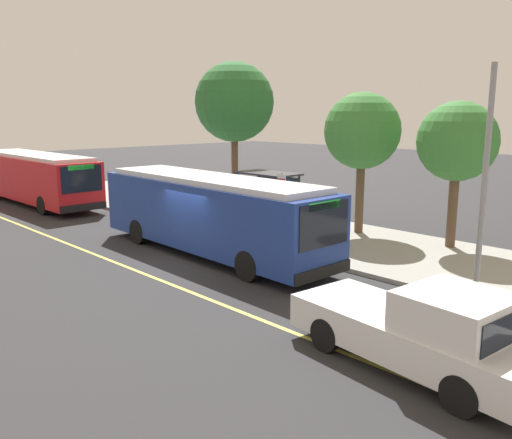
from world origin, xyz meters
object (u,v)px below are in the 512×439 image
at_px(route_sign_post, 282,198).
at_px(transit_bus_main, 211,212).
at_px(transit_bus_second, 36,177).
at_px(pedestrian_commuter, 235,209).
at_px(pickup_truck, 423,331).
at_px(waiting_bench, 272,216).

bearing_deg(route_sign_post, transit_bus_main, -110.81).
xyz_separation_m(transit_bus_main, route_sign_post, (1.04, 2.74, 0.34)).
relative_size(transit_bus_second, pedestrian_commuter, 6.90).
distance_m(transit_bus_second, pedestrian_commuter, 14.29).
bearing_deg(pickup_truck, pedestrian_commuter, 155.02).
xyz_separation_m(transit_bus_main, pedestrian_commuter, (-1.93, 2.93, -0.50)).
relative_size(transit_bus_second, route_sign_post, 4.16).
bearing_deg(waiting_bench, transit_bus_main, -73.45).
distance_m(pickup_truck, waiting_bench, 13.73).
relative_size(route_sign_post, pedestrian_commuter, 1.66).
height_order(transit_bus_second, pedestrian_commuter, transit_bus_second).
height_order(pickup_truck, pedestrian_commuter, pickup_truck).
xyz_separation_m(transit_bus_second, pedestrian_commuter, (13.93, 3.12, -0.50)).
height_order(transit_bus_main, pickup_truck, transit_bus_main).
height_order(transit_bus_second, pickup_truck, transit_bus_second).
height_order(waiting_bench, route_sign_post, route_sign_post).
distance_m(transit_bus_second, pickup_truck, 26.19).
distance_m(waiting_bench, route_sign_post, 3.37).
xyz_separation_m(transit_bus_second, waiting_bench, (14.48, 4.86, -0.98)).
height_order(transit_bus_main, transit_bus_second, same).
bearing_deg(pickup_truck, waiting_bench, 147.47).
xyz_separation_m(pickup_truck, waiting_bench, (-11.58, 7.38, -0.22)).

